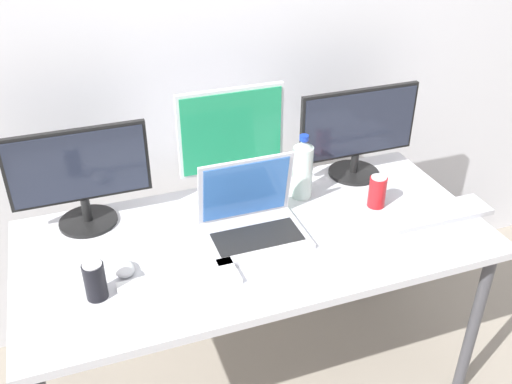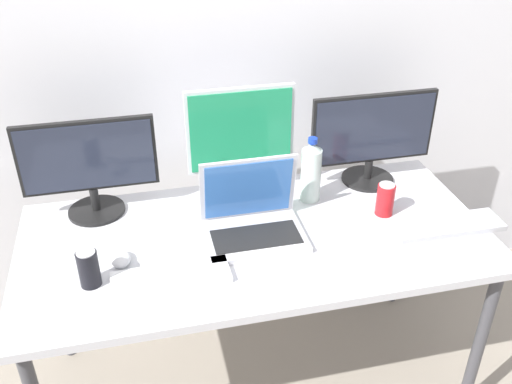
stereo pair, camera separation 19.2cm
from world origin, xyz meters
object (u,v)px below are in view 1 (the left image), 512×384
at_px(monitor_center, 232,140).
at_px(mouse_by_keyboard, 124,269).
at_px(laptop_silver, 252,218).
at_px(soda_can_near_keyboard, 377,192).
at_px(water_bottle, 303,169).
at_px(monitor_left, 80,175).
at_px(keyboard_main, 179,283).
at_px(monitor_right, 358,130).
at_px(soda_can_by_laptop, 95,281).
at_px(work_desk, 256,249).
at_px(keyboard_aux, 438,213).

xyz_separation_m(monitor_center, mouse_by_keyboard, (-0.48, -0.35, -0.22)).
xyz_separation_m(laptop_silver, soda_can_near_keyboard, (0.50, 0.01, 0.00)).
bearing_deg(mouse_by_keyboard, laptop_silver, 1.91).
relative_size(mouse_by_keyboard, water_bottle, 0.36).
relative_size(mouse_by_keyboard, soda_can_near_keyboard, 0.75).
height_order(monitor_left, keyboard_main, monitor_left).
xyz_separation_m(monitor_right, soda_can_by_laptop, (-1.10, -0.41, -0.14)).
relative_size(work_desk, soda_can_near_keyboard, 13.06).
bearing_deg(keyboard_main, monitor_center, 54.28).
bearing_deg(keyboard_main, mouse_by_keyboard, 139.79).
xyz_separation_m(laptop_silver, keyboard_aux, (0.69, -0.13, -0.05)).
relative_size(monitor_center, water_bottle, 1.66).
distance_m(keyboard_main, soda_can_by_laptop, 0.25).
bearing_deg(work_desk, mouse_by_keyboard, -174.23).
xyz_separation_m(work_desk, soda_can_near_keyboard, (0.50, 0.03, 0.12)).
bearing_deg(monitor_left, work_desk, -27.31).
height_order(monitor_right, soda_can_by_laptop, monitor_right).
bearing_deg(monitor_left, monitor_right, -0.42).
xyz_separation_m(keyboard_main, soda_can_by_laptop, (-0.25, 0.04, 0.05)).
bearing_deg(mouse_by_keyboard, keyboard_aux, -9.76).
distance_m(monitor_left, keyboard_aux, 1.30).
distance_m(work_desk, mouse_by_keyboard, 0.48).
bearing_deg(soda_can_near_keyboard, mouse_by_keyboard, -175.48).
distance_m(keyboard_main, water_bottle, 0.69).
bearing_deg(soda_can_near_keyboard, water_bottle, 145.98).
bearing_deg(keyboard_main, monitor_right, 26.79).
xyz_separation_m(monitor_center, keyboard_aux, (0.67, -0.41, -0.22)).
distance_m(keyboard_main, soda_can_near_keyboard, 0.84).
relative_size(mouse_by_keyboard, soda_can_by_laptop, 0.75).
bearing_deg(monitor_right, mouse_by_keyboard, -162.20).
height_order(keyboard_main, soda_can_near_keyboard, soda_can_near_keyboard).
height_order(monitor_right, soda_can_near_keyboard, monitor_right).
bearing_deg(monitor_left, keyboard_aux, -17.76).
xyz_separation_m(water_bottle, soda_can_near_keyboard, (0.24, -0.16, -0.06)).
bearing_deg(keyboard_main, water_bottle, 31.28).
bearing_deg(keyboard_main, laptop_silver, 31.31).
distance_m(work_desk, monitor_right, 0.66).
relative_size(work_desk, keyboard_main, 4.40).
bearing_deg(keyboard_aux, keyboard_main, -175.45).
relative_size(monitor_center, soda_can_by_laptop, 3.47).
bearing_deg(work_desk, monitor_left, 152.69).
relative_size(water_bottle, soda_can_by_laptop, 2.09).
height_order(work_desk, monitor_right, monitor_right).
height_order(laptop_silver, mouse_by_keyboard, laptop_silver).
distance_m(monitor_right, water_bottle, 0.30).
distance_m(laptop_silver, soda_can_near_keyboard, 0.50).
distance_m(keyboard_aux, water_bottle, 0.53).
bearing_deg(monitor_left, water_bottle, -6.59).
relative_size(monitor_right, soda_can_by_laptop, 3.99).
distance_m(monitor_right, keyboard_aux, 0.45).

